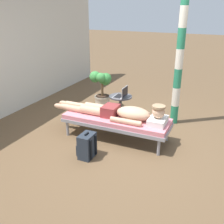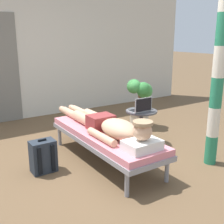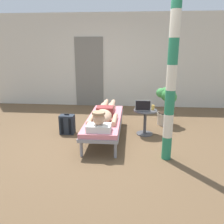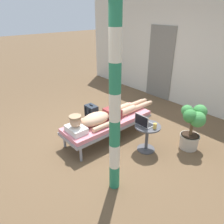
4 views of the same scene
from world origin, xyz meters
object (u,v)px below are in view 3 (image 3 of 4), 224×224
at_px(person_reclining, 104,114).
at_px(potted_plant, 166,103).
at_px(side_table, 145,118).
at_px(laptop, 143,108).
at_px(backpack, 67,124).
at_px(drink_glass, 153,108).
at_px(porch_post, 171,78).
at_px(lounge_chair, 104,121).

distance_m(person_reclining, potted_plant, 1.67).
height_order(side_table, laptop, laptop).
bearing_deg(potted_plant, backpack, -159.98).
xyz_separation_m(person_reclining, drink_glass, (0.96, 0.36, 0.05)).
distance_m(potted_plant, porch_post, 1.95).
bearing_deg(potted_plant, side_table, -126.80).
xyz_separation_m(person_reclining, potted_plant, (1.32, 1.02, -0.01)).
xyz_separation_m(laptop, porch_post, (0.36, -1.03, 0.74)).
height_order(person_reclining, drink_glass, person_reclining).
relative_size(side_table, porch_post, 0.20).
xyz_separation_m(backpack, potted_plant, (2.12, 0.77, 0.31)).
relative_size(side_table, drink_glass, 5.12).
distance_m(person_reclining, backpack, 0.90).
bearing_deg(backpack, person_reclining, -17.13).
relative_size(drink_glass, potted_plant, 0.12).
xyz_separation_m(lounge_chair, backpack, (-0.80, 0.16, -0.15)).
bearing_deg(person_reclining, side_table, 22.94).
relative_size(lounge_chair, porch_post, 0.73).
bearing_deg(drink_glass, side_table, -176.08).
distance_m(side_table, porch_post, 1.48).
height_order(lounge_chair, porch_post, porch_post).
distance_m(laptop, drink_glass, 0.22).
bearing_deg(person_reclining, potted_plant, 37.72).
height_order(person_reclining, potted_plant, potted_plant).
distance_m(lounge_chair, person_reclining, 0.19).
bearing_deg(porch_post, laptop, 109.28).
xyz_separation_m(side_table, drink_glass, (0.15, 0.01, 0.22)).
relative_size(person_reclining, porch_post, 0.82).
distance_m(lounge_chair, drink_glass, 1.03).
bearing_deg(drink_glass, backpack, -176.52).
height_order(person_reclining, backpack, person_reclining).
relative_size(backpack, porch_post, 0.16).
xyz_separation_m(person_reclining, porch_post, (1.11, -0.73, 0.80)).
xyz_separation_m(drink_glass, porch_post, (0.15, -1.09, 0.75)).
distance_m(drink_glass, potted_plant, 0.76).
bearing_deg(side_table, person_reclining, -157.06).
xyz_separation_m(lounge_chair, porch_post, (1.11, -0.82, 0.98)).
bearing_deg(backpack, drink_glass, 3.48).
relative_size(lounge_chair, drink_glass, 18.95).
bearing_deg(lounge_chair, person_reclining, -90.00).
height_order(drink_glass, porch_post, porch_post).
relative_size(laptop, porch_post, 0.12).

